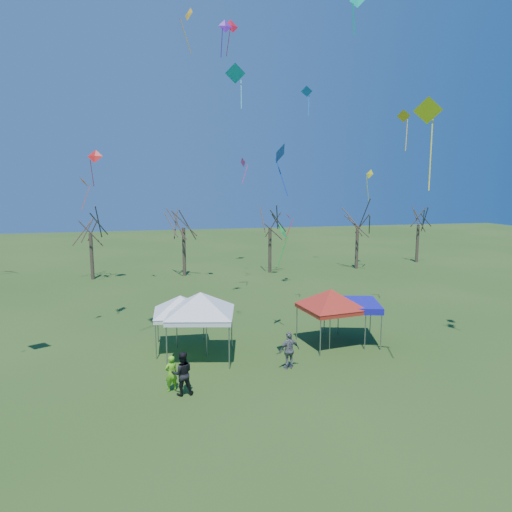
{
  "coord_description": "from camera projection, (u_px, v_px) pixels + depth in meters",
  "views": [
    {
      "loc": [
        -5.65,
        -19.05,
        8.66
      ],
      "look_at": [
        -0.39,
        3.0,
        5.1
      ],
      "focal_mm": 32.0,
      "sensor_mm": 36.0,
      "label": 1
    }
  ],
  "objects": [
    {
      "name": "kite_5",
      "position": [
        428.0,
        112.0,
        17.72
      ],
      "size": [
        1.26,
        1.1,
        3.62
      ],
      "rotation": [
        0.0,
        0.0,
        2.57
      ],
      "color": "#FFF21A",
      "rests_on": "ground"
    },
    {
      "name": "tree_2",
      "position": [
        183.0,
        210.0,
        42.86
      ],
      "size": [
        3.71,
        3.71,
        8.18
      ],
      "color": "#3D2D21",
      "rests_on": "ground"
    },
    {
      "name": "kite_22",
      "position": [
        288.0,
        218.0,
        38.82
      ],
      "size": [
        0.76,
        0.8,
        2.37
      ],
      "rotation": [
        0.0,
        0.0,
        1.43
      ],
      "color": "red",
      "rests_on": "ground"
    },
    {
      "name": "tent_red",
      "position": [
        331.0,
        293.0,
        24.5
      ],
      "size": [
        4.03,
        4.03,
        3.58
      ],
      "rotation": [
        0.0,
        0.0,
        0.14
      ],
      "color": "gray",
      "rests_on": "ground"
    },
    {
      "name": "kite_11",
      "position": [
        235.0,
        73.0,
        31.18
      ],
      "size": [
        1.52,
        1.03,
        3.07
      ],
      "rotation": [
        0.0,
        0.0,
        2.95
      ],
      "color": "#0B9BA8",
      "rests_on": "ground"
    },
    {
      "name": "tent_blue",
      "position": [
        352.0,
        305.0,
        25.16
      ],
      "size": [
        3.54,
        3.54,
        2.26
      ],
      "rotation": [
        0.0,
        0.0,
        -0.27
      ],
      "color": "gray",
      "rests_on": "ground"
    },
    {
      "name": "person_dark",
      "position": [
        182.0,
        373.0,
        18.86
      ],
      "size": [
        0.93,
        0.73,
        1.86
      ],
      "primitive_type": "imported",
      "rotation": [
        0.0,
        0.0,
        3.18
      ],
      "color": "black",
      "rests_on": "ground"
    },
    {
      "name": "kite_17",
      "position": [
        404.0,
        117.0,
        28.55
      ],
      "size": [
        0.94,
        0.85,
        2.57
      ],
      "rotation": [
        0.0,
        0.0,
        2.53
      ],
      "color": "yellow",
      "rests_on": "ground"
    },
    {
      "name": "person_grey",
      "position": [
        289.0,
        350.0,
        21.54
      ],
      "size": [
        1.13,
        0.67,
        1.81
      ],
      "primitive_type": "imported",
      "rotation": [
        0.0,
        0.0,
        3.37
      ],
      "color": "slate",
      "rests_on": "ground"
    },
    {
      "name": "kite_24",
      "position": [
        225.0,
        27.0,
        27.55
      ],
      "size": [
        0.85,
        0.5,
        2.19
      ],
      "rotation": [
        0.0,
        0.0,
        0.09
      ],
      "color": "#631ABB",
      "rests_on": "ground"
    },
    {
      "name": "tree_5",
      "position": [
        419.0,
        211.0,
        50.54
      ],
      "size": [
        3.39,
        3.39,
        7.46
      ],
      "color": "#3D2D21",
      "rests_on": "ground"
    },
    {
      "name": "kite_18",
      "position": [
        307.0,
        92.0,
        27.79
      ],
      "size": [
        0.82,
        0.68,
        1.8
      ],
      "rotation": [
        0.0,
        0.0,
        2.71
      ],
      "color": "blue",
      "rests_on": "ground"
    },
    {
      "name": "tent_white_mid",
      "position": [
        201.0,
        297.0,
        22.55
      ],
      "size": [
        4.34,
        4.34,
        3.92
      ],
      "rotation": [
        0.0,
        0.0,
        -0.22
      ],
      "color": "gray",
      "rests_on": "ground"
    },
    {
      "name": "person_green",
      "position": [
        171.0,
        373.0,
        19.25
      ],
      "size": [
        0.66,
        0.56,
        1.55
      ],
      "primitive_type": "imported",
      "rotation": [
        0.0,
        0.0,
        3.54
      ],
      "color": "#6DD321",
      "rests_on": "ground"
    },
    {
      "name": "tree_4",
      "position": [
        358.0,
        210.0,
        46.59
      ],
      "size": [
        3.58,
        3.58,
        7.89
      ],
      "color": "#3D2D21",
      "rests_on": "ground"
    },
    {
      "name": "kite_12",
      "position": [
        369.0,
        175.0,
        46.51
      ],
      "size": [
        0.69,
        1.1,
        3.21
      ],
      "rotation": [
        0.0,
        0.0,
        4.99
      ],
      "color": "yellow",
      "rests_on": "ground"
    },
    {
      "name": "tent_white_west",
      "position": [
        180.0,
        299.0,
        23.87
      ],
      "size": [
        3.81,
        3.81,
        3.37
      ],
      "rotation": [
        0.0,
        0.0,
        -0.06
      ],
      "color": "gray",
      "rests_on": "ground"
    },
    {
      "name": "kite_1",
      "position": [
        284.0,
        232.0,
        20.4
      ],
      "size": [
        0.8,
        0.97,
        1.93
      ],
      "rotation": [
        0.0,
        0.0,
        1.11
      ],
      "color": "green",
      "rests_on": "ground"
    },
    {
      "name": "kite_13",
      "position": [
        84.0,
        182.0,
        38.31
      ],
      "size": [
        1.05,
        1.31,
        2.89
      ],
      "rotation": [
        0.0,
        0.0,
        1.82
      ],
      "color": "#ED4C0C",
      "rests_on": "ground"
    },
    {
      "name": "kite_3",
      "position": [
        232.0,
        26.0,
        40.69
      ],
      "size": [
        1.42,
        0.99,
        3.2
      ],
      "rotation": [
        0.0,
        0.0,
        0.33
      ],
      "color": "red",
      "rests_on": "ground"
    },
    {
      "name": "kite_2",
      "position": [
        95.0,
        156.0,
        37.47
      ],
      "size": [
        1.34,
        0.9,
        3.06
      ],
      "rotation": [
        0.0,
        0.0,
        6.09
      ],
      "color": "red",
      "rests_on": "ground"
    },
    {
      "name": "kite_19",
      "position": [
        243.0,
        163.0,
        38.54
      ],
      "size": [
        0.6,
        0.86,
        2.24
      ],
      "rotation": [
        0.0,
        0.0,
        1.86
      ],
      "color": "#F4368D",
      "rests_on": "ground"
    },
    {
      "name": "tree_3",
      "position": [
        270.0,
        211.0,
        44.49
      ],
      "size": [
        3.59,
        3.59,
        7.91
      ],
      "color": "#3D2D21",
      "rests_on": "ground"
    },
    {
      "name": "kite_25",
      "position": [
        358.0,
        0.0,
        17.61
      ],
      "size": [
        0.69,
        0.66,
        1.62
      ],
      "rotation": [
        0.0,
        0.0,
        5.55
      ],
      "color": "#0ED5A7",
      "rests_on": "ground"
    },
    {
      "name": "ground",
      "position": [
        279.0,
        375.0,
        20.95
      ],
      "size": [
        140.0,
        140.0,
        0.0
      ],
      "primitive_type": "plane",
      "color": "#2B4D18",
      "rests_on": "ground"
    },
    {
      "name": "tree_1",
      "position": [
        89.0,
        217.0,
        41.27
      ],
      "size": [
        3.42,
        3.42,
        7.54
      ],
      "color": "#3D2D21",
      "rests_on": "ground"
    },
    {
      "name": "kite_26",
      "position": [
        188.0,
        15.0,
        32.47
      ],
      "size": [
        1.02,
        1.16,
        3.07
      ],
      "rotation": [
        0.0,
        0.0,
        5.18
      ],
      "color": "gold",
      "rests_on": "ground"
    },
    {
      "name": "kite_27",
      "position": [
        280.0,
        154.0,
        23.07
      ],
      "size": [
        1.1,
        1.19,
        2.69
      ],
      "rotation": [
        0.0,
        0.0,
        4.05
      ],
      "color": "blue",
      "rests_on": "ground"
    }
  ]
}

